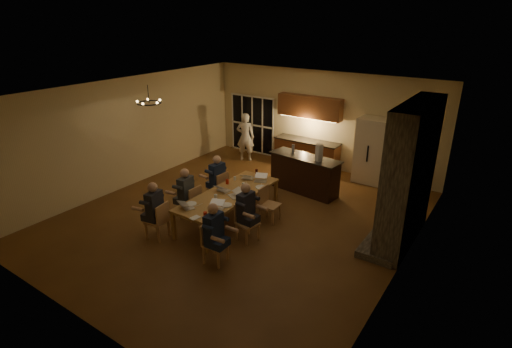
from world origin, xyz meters
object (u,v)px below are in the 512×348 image
object	(u,v)px
refrigerator	(372,151)
dining_table	(229,207)
bar_island	(304,174)
person_right_mid	(246,212)
chair_left_mid	(190,202)
bar_bottle	(293,148)
laptop_a	(188,203)
bar_blender	(319,153)
chair_right_far	(270,205)
person_right_near	(214,234)
chair_left_near	(157,220)
laptop_c	(223,186)
laptop_f	(261,177)
chandelier	(149,103)
mug_mid	(243,185)
laptop_d	(234,192)
mug_back	(235,178)
can_cola	(256,172)
person_left_far	(218,180)
chair_right_near	(215,243)
standing_person	(245,137)
redcup_mid	(227,182)
person_left_near	(155,210)
person_left_mid	(186,195)
chair_right_mid	(248,223)
plate_near	(226,205)
can_silver	(214,202)
laptop_b	(216,205)
chair_left_far	(217,187)
plate_far	(261,187)
redcup_near	(205,214)
laptop_e	(248,174)

from	to	relation	value
refrigerator	dining_table	distance (m)	4.93
bar_island	person_right_mid	xyz separation A→B (m)	(0.13, -3.10, 0.15)
chair_left_mid	bar_bottle	size ratio (longest dim) A/B	3.71
laptop_a	bar_blender	bearing A→B (deg)	-86.59
chair_right_far	person_right_near	xyz separation A→B (m)	(0.04, -2.20, 0.24)
chair_left_near	chair_right_far	distance (m)	2.76
laptop_c	bar_blender	bearing A→B (deg)	-116.85
laptop_f	bar_bottle	xyz separation A→B (m)	(0.01, 1.70, 0.34)
chandelier	mug_mid	bearing A→B (deg)	17.88
laptop_d	mug_back	xyz separation A→B (m)	(-0.61, 0.82, -0.06)
can_cola	chair_left_mid	bearing A→B (deg)	-111.16
dining_table	person_left_far	distance (m)	1.12
laptop_d	chair_left_mid	bearing A→B (deg)	-135.87
chair_right_near	chair_right_far	distance (m)	2.15
laptop_d	refrigerator	bearing A→B (deg)	94.27
standing_person	laptop_f	size ratio (longest dim) A/B	5.32
laptop_d	mug_mid	distance (m)	0.65
person_right_mid	redcup_mid	bearing A→B (deg)	57.74
chair_left_mid	person_left_near	size ratio (longest dim) A/B	0.64
chair_right_near	person_left_mid	bearing A→B (deg)	54.01
bar_island	chair_right_mid	distance (m)	3.15
chair_right_far	plate_near	distance (m)	1.26
chandelier	can_silver	bearing A→B (deg)	-10.54
bar_island	laptop_d	xyz separation A→B (m)	(-0.49, -2.71, 0.32)
chair_left_mid	bar_blender	size ratio (longest dim) A/B	1.85
bar_island	plate_near	size ratio (longest dim) A/B	7.87
chair_left_mid	bar_blender	bearing A→B (deg)	145.20
laptop_b	bar_blender	size ratio (longest dim) A/B	0.66
chair_left_far	laptop_f	size ratio (longest dim) A/B	2.78
chandelier	person_left_mid	bearing A→B (deg)	-13.51
person_left_far	plate_near	distance (m)	1.71
can_silver	can_cola	xyz separation A→B (m)	(-0.26, 2.12, 0.00)
plate_far	person_left_near	bearing A→B (deg)	-120.36
mug_back	plate_near	bearing A→B (deg)	-60.47
laptop_c	redcup_near	bearing A→B (deg)	115.21
person_left_mid	can_cola	size ratio (longest dim) A/B	11.50
person_left_near	redcup_near	distance (m)	1.28
chandelier	dining_table	bearing A→B (deg)	5.15
dining_table	laptop_c	world-z (taller)	laptop_c
chair_left_mid	plate_far	bearing A→B (deg)	131.29
chandelier	laptop_f	distance (m)	3.42
refrigerator	dining_table	size ratio (longest dim) A/B	0.67
chair_right_mid	chandelier	distance (m)	3.99
chandelier	laptop_f	size ratio (longest dim) A/B	1.94
dining_table	bar_bottle	xyz separation A→B (m)	(0.24, 2.77, 0.83)
chair_right_far	bar_blender	bearing A→B (deg)	-11.72
refrigerator	laptop_c	size ratio (longest dim) A/B	6.25
refrigerator	chair_left_mid	distance (m)	5.72
person_right_mid	can_silver	size ratio (longest dim) A/B	11.50
chair_left_mid	laptop_e	world-z (taller)	laptop_e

